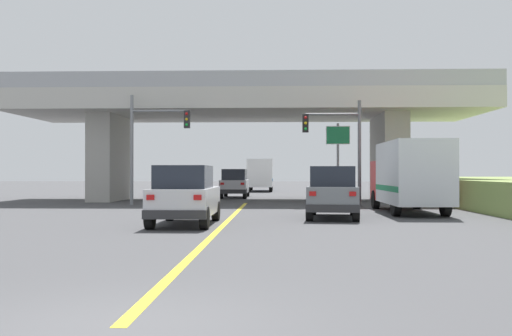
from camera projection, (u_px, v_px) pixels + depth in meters
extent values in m
plane|color=#424244|center=(249.00, 201.00, 37.44)|extent=(160.00, 160.00, 0.00)
cube|color=#B7B5AD|center=(249.00, 106.00, 37.49)|extent=(28.84, 9.43, 1.21)
cube|color=#A8A69F|center=(111.00, 158.00, 37.78)|extent=(1.48, 5.66, 5.39)
cube|color=#A8A69F|center=(389.00, 158.00, 37.14)|extent=(1.48, 5.66, 5.39)
cube|color=#9EA0A5|center=(245.00, 79.00, 32.93)|extent=(28.84, 0.20, 0.90)
cube|color=#9EA0A5|center=(252.00, 99.00, 42.06)|extent=(28.84, 0.20, 0.90)
cube|color=yellow|center=(225.00, 223.00, 20.57)|extent=(0.20, 27.63, 0.01)
cube|color=silver|center=(186.00, 201.00, 20.16)|extent=(1.92, 4.51, 0.90)
cube|color=#1E232D|center=(184.00, 177.00, 19.83)|extent=(1.69, 2.48, 0.76)
cube|color=#2D2D30|center=(174.00, 215.00, 17.95)|extent=(1.96, 0.20, 0.28)
cube|color=red|center=(150.00, 197.00, 17.91)|extent=(0.24, 0.06, 0.16)
cube|color=red|center=(198.00, 197.00, 17.86)|extent=(0.24, 0.06, 0.16)
cylinder|color=black|center=(170.00, 211.00, 21.89)|extent=(0.26, 0.72, 0.72)
cylinder|color=black|center=(216.00, 211.00, 21.82)|extent=(0.26, 0.72, 0.72)
cylinder|color=black|center=(150.00, 218.00, 18.48)|extent=(0.26, 0.72, 0.72)
cylinder|color=black|center=(204.00, 218.00, 18.42)|extent=(0.26, 0.72, 0.72)
cube|color=slate|center=(333.00, 197.00, 23.15)|extent=(2.31, 4.60, 0.90)
cube|color=#1E232D|center=(333.00, 176.00, 22.83)|extent=(1.89, 2.59, 0.76)
cube|color=#2D2D30|center=(333.00, 209.00, 21.00)|extent=(1.93, 0.39, 0.28)
cube|color=red|center=(313.00, 194.00, 21.03)|extent=(0.24, 0.08, 0.16)
cube|color=red|center=(353.00, 194.00, 20.84)|extent=(0.24, 0.08, 0.16)
cylinder|color=black|center=(313.00, 206.00, 24.91)|extent=(0.33, 0.74, 0.72)
cylinder|color=black|center=(353.00, 206.00, 24.68)|extent=(0.33, 0.74, 0.72)
cylinder|color=black|center=(310.00, 211.00, 21.61)|extent=(0.33, 0.74, 0.72)
cylinder|color=black|center=(356.00, 212.00, 21.38)|extent=(0.33, 0.74, 0.72)
cube|color=red|center=(396.00, 180.00, 28.93)|extent=(2.20, 2.00, 1.90)
cube|color=silver|center=(413.00, 173.00, 25.29)|extent=(2.31, 5.29, 2.66)
cube|color=#197F4C|center=(413.00, 188.00, 25.29)|extent=(2.33, 5.18, 0.24)
cylinder|color=black|center=(376.00, 200.00, 28.96)|extent=(0.30, 0.90, 0.90)
cylinder|color=black|center=(417.00, 200.00, 28.89)|extent=(0.30, 0.90, 0.90)
cylinder|color=black|center=(396.00, 205.00, 24.00)|extent=(0.30, 0.90, 0.90)
cylinder|color=black|center=(445.00, 205.00, 23.92)|extent=(0.30, 0.90, 0.90)
cube|color=silver|center=(235.00, 186.00, 41.97)|extent=(1.83, 4.79, 0.90)
cube|color=#1E232D|center=(235.00, 175.00, 41.62)|extent=(1.61, 2.64, 0.76)
cube|color=#2D2D30|center=(232.00, 192.00, 39.62)|extent=(1.86, 0.20, 0.28)
cube|color=red|center=(222.00, 184.00, 39.58)|extent=(0.24, 0.06, 0.16)
cube|color=red|center=(242.00, 184.00, 39.53)|extent=(0.24, 0.06, 0.16)
cylinder|color=black|center=(226.00, 192.00, 43.84)|extent=(0.26, 0.72, 0.72)
cylinder|color=black|center=(248.00, 192.00, 43.78)|extent=(0.26, 0.72, 0.72)
cylinder|color=black|center=(221.00, 193.00, 40.15)|extent=(0.26, 0.72, 0.72)
cylinder|color=black|center=(245.00, 193.00, 40.09)|extent=(0.26, 0.72, 0.72)
cylinder|color=#56595E|center=(359.00, 153.00, 31.04)|extent=(0.18, 0.18, 5.59)
cylinder|color=#56595E|center=(332.00, 114.00, 31.11)|extent=(2.84, 0.12, 0.12)
cube|color=black|center=(305.00, 123.00, 31.16)|extent=(0.32, 0.26, 0.96)
sphere|color=red|center=(306.00, 117.00, 31.01)|extent=(0.16, 0.16, 0.16)
sphere|color=gold|center=(306.00, 123.00, 31.01)|extent=(0.16, 0.16, 0.16)
sphere|color=green|center=(306.00, 129.00, 31.01)|extent=(0.16, 0.16, 0.16)
cylinder|color=slate|center=(132.00, 150.00, 32.35)|extent=(0.18, 0.18, 6.05)
cylinder|color=slate|center=(159.00, 111.00, 32.31)|extent=(3.05, 0.12, 0.12)
cube|color=#232326|center=(187.00, 119.00, 32.25)|extent=(0.32, 0.26, 0.96)
sphere|color=red|center=(187.00, 114.00, 32.11)|extent=(0.16, 0.16, 0.16)
sphere|color=gold|center=(187.00, 119.00, 32.11)|extent=(0.16, 0.16, 0.16)
sphere|color=green|center=(187.00, 125.00, 32.10)|extent=(0.16, 0.16, 0.16)
cylinder|color=slate|center=(338.00, 163.00, 34.11)|extent=(0.14, 0.14, 4.63)
cube|color=#197242|center=(338.00, 135.00, 34.06)|extent=(1.31, 0.08, 0.98)
cube|color=white|center=(338.00, 135.00, 34.05)|extent=(1.39, 0.04, 1.06)
cube|color=navy|center=(261.00, 176.00, 58.62)|extent=(2.20, 2.00, 1.90)
cube|color=white|center=(260.00, 173.00, 55.23)|extent=(2.31, 4.78, 2.57)
cube|color=#195999|center=(260.00, 180.00, 55.23)|extent=(2.33, 4.68, 0.24)
cylinder|color=black|center=(251.00, 186.00, 58.64)|extent=(0.30, 0.90, 0.90)
cylinder|color=black|center=(271.00, 186.00, 58.57)|extent=(0.30, 0.90, 0.90)
cylinder|color=black|center=(249.00, 187.00, 54.06)|extent=(0.30, 0.90, 0.90)
cylinder|color=black|center=(271.00, 187.00, 53.99)|extent=(0.30, 0.90, 0.90)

